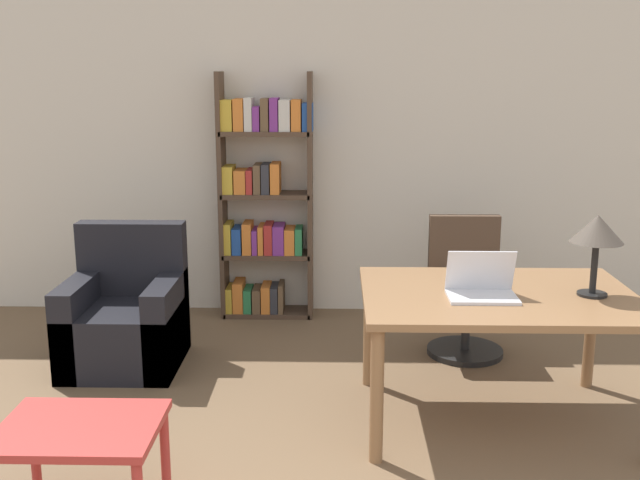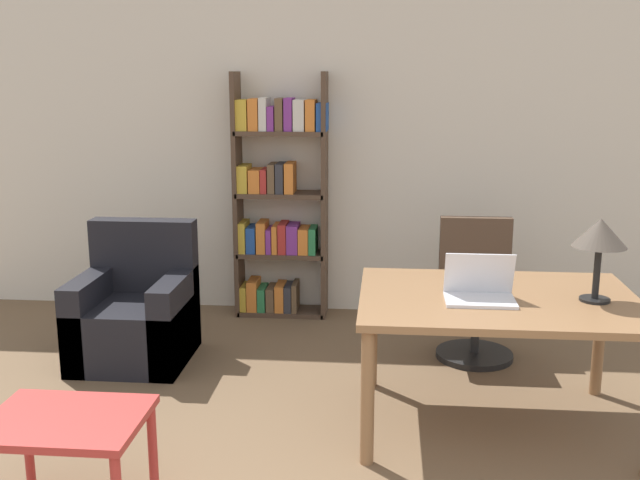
{
  "view_description": "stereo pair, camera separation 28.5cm",
  "coord_description": "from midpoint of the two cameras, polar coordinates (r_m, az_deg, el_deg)",
  "views": [
    {
      "loc": [
        -0.15,
        -1.54,
        1.96
      ],
      "look_at": [
        -0.25,
        2.66,
        1.01
      ],
      "focal_mm": 42.0,
      "sensor_mm": 36.0,
      "label": 1
    },
    {
      "loc": [
        0.13,
        -1.52,
        1.96
      ],
      "look_at": [
        -0.25,
        2.66,
        1.01
      ],
      "focal_mm": 42.0,
      "sensor_mm": 36.0,
      "label": 2
    }
  ],
  "objects": [
    {
      "name": "wall_back",
      "position": [
        6.09,
        5.31,
        6.94
      ],
      "size": [
        8.0,
        0.06,
        2.7
      ],
      "color": "beige",
      "rests_on": "ground_plane"
    },
    {
      "name": "desk",
      "position": [
        4.26,
        15.28,
        -5.3
      ],
      "size": [
        1.51,
        1.1,
        0.76
      ],
      "color": "olive",
      "rests_on": "ground_plane"
    },
    {
      "name": "laptop",
      "position": [
        4.12,
        14.02,
        -3.76
      ],
      "size": [
        0.37,
        0.25,
        0.25
      ],
      "color": "silver",
      "rests_on": "desk"
    },
    {
      "name": "table_lamp",
      "position": [
        4.23,
        22.38,
        0.28
      ],
      "size": [
        0.28,
        0.28,
        0.45
      ],
      "color": "black",
      "rests_on": "desk"
    },
    {
      "name": "office_chair",
      "position": [
        5.36,
        13.29,
        -4.0
      ],
      "size": [
        0.53,
        0.53,
        0.96
      ],
      "color": "black",
      "rests_on": "ground_plane"
    },
    {
      "name": "side_table_blue",
      "position": [
        3.5,
        -16.53,
        -13.87
      ],
      "size": [
        0.68,
        0.54,
        0.49
      ],
      "color": "#B2332D",
      "rests_on": "ground_plane"
    },
    {
      "name": "armchair",
      "position": [
        5.3,
        -12.4,
        -5.72
      ],
      "size": [
        0.75,
        0.75,
        0.94
      ],
      "color": "black",
      "rests_on": "ground_plane"
    },
    {
      "name": "bookshelf",
      "position": [
        6.0,
        -1.88,
        2.84
      ],
      "size": [
        0.74,
        0.28,
        1.96
      ],
      "color": "#4C3828",
      "rests_on": "ground_plane"
    }
  ]
}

